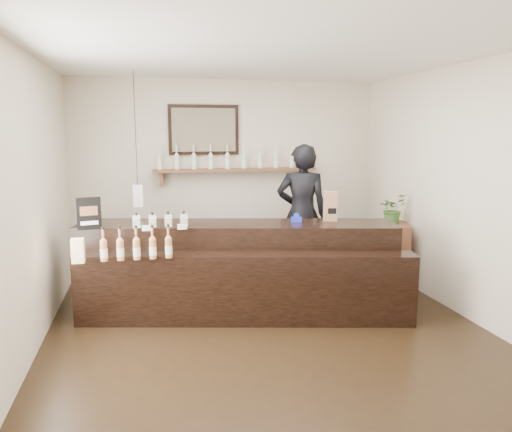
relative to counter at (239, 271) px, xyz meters
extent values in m
plane|color=black|center=(0.19, -0.57, -0.48)|extent=(5.00, 5.00, 0.00)
plane|color=beige|center=(0.19, 1.93, 0.92)|extent=(4.50, 0.00, 4.50)
plane|color=beige|center=(0.19, -3.07, 0.92)|extent=(4.50, 0.00, 4.50)
plane|color=beige|center=(-2.06, -0.57, 0.92)|extent=(0.00, 5.00, 5.00)
plane|color=beige|center=(2.44, -0.57, 0.92)|extent=(0.00, 5.00, 5.00)
plane|color=white|center=(0.19, -0.57, 2.32)|extent=(5.00, 5.00, 0.00)
cube|color=brown|center=(0.29, 1.80, 1.02)|extent=(2.40, 0.25, 0.04)
cube|color=brown|center=(-0.79, 1.83, 0.90)|extent=(0.04, 0.20, 0.20)
cube|color=brown|center=(1.37, 1.83, 0.90)|extent=(0.04, 0.20, 0.20)
cube|color=black|center=(-0.16, 1.90, 1.60)|extent=(1.02, 0.04, 0.72)
cube|color=#42362A|center=(-0.16, 1.88, 1.60)|extent=(0.92, 0.01, 0.62)
cube|color=white|center=(-1.11, 1.03, 0.77)|extent=(0.12, 0.12, 0.28)
cylinder|color=black|center=(-1.11, 1.03, 1.62)|extent=(0.01, 0.01, 1.41)
cylinder|color=silver|center=(-0.81, 1.80, 1.15)|extent=(0.07, 0.07, 0.20)
cone|color=silver|center=(-0.81, 1.80, 1.27)|extent=(0.07, 0.07, 0.05)
cylinder|color=silver|center=(-0.81, 1.80, 1.33)|extent=(0.02, 0.02, 0.07)
cylinder|color=yellow|center=(-0.81, 1.80, 1.38)|extent=(0.03, 0.03, 0.02)
cylinder|color=white|center=(-0.81, 1.80, 1.13)|extent=(0.07, 0.07, 0.09)
cylinder|color=silver|center=(-0.56, 1.80, 1.15)|extent=(0.07, 0.07, 0.20)
cone|color=silver|center=(-0.56, 1.80, 1.27)|extent=(0.07, 0.07, 0.05)
cylinder|color=silver|center=(-0.56, 1.80, 1.33)|extent=(0.02, 0.02, 0.07)
cylinder|color=yellow|center=(-0.56, 1.80, 1.38)|extent=(0.03, 0.03, 0.02)
cylinder|color=white|center=(-0.56, 1.80, 1.13)|extent=(0.07, 0.07, 0.09)
cylinder|color=silver|center=(-0.32, 1.80, 1.15)|extent=(0.07, 0.07, 0.20)
cone|color=silver|center=(-0.32, 1.80, 1.27)|extent=(0.07, 0.07, 0.05)
cylinder|color=silver|center=(-0.32, 1.80, 1.33)|extent=(0.02, 0.02, 0.07)
cylinder|color=yellow|center=(-0.32, 1.80, 1.38)|extent=(0.03, 0.03, 0.02)
cylinder|color=white|center=(-0.32, 1.80, 1.13)|extent=(0.07, 0.07, 0.09)
cylinder|color=silver|center=(-0.07, 1.80, 1.15)|extent=(0.07, 0.07, 0.20)
cone|color=silver|center=(-0.07, 1.80, 1.27)|extent=(0.07, 0.07, 0.05)
cylinder|color=silver|center=(-0.07, 1.80, 1.33)|extent=(0.02, 0.02, 0.07)
cylinder|color=yellow|center=(-0.07, 1.80, 1.38)|extent=(0.03, 0.03, 0.02)
cylinder|color=white|center=(-0.07, 1.80, 1.13)|extent=(0.07, 0.07, 0.09)
cylinder|color=silver|center=(0.17, 1.80, 1.15)|extent=(0.07, 0.07, 0.20)
cone|color=silver|center=(0.17, 1.80, 1.27)|extent=(0.07, 0.07, 0.05)
cylinder|color=silver|center=(0.17, 1.80, 1.33)|extent=(0.02, 0.02, 0.07)
cylinder|color=yellow|center=(0.17, 1.80, 1.38)|extent=(0.03, 0.03, 0.02)
cylinder|color=white|center=(0.17, 1.80, 1.13)|extent=(0.07, 0.07, 0.09)
cylinder|color=silver|center=(0.42, 1.80, 1.15)|extent=(0.07, 0.07, 0.20)
cone|color=silver|center=(0.42, 1.80, 1.27)|extent=(0.07, 0.07, 0.05)
cylinder|color=silver|center=(0.42, 1.80, 1.33)|extent=(0.02, 0.02, 0.07)
cylinder|color=yellow|center=(0.42, 1.80, 1.38)|extent=(0.03, 0.03, 0.02)
cylinder|color=white|center=(0.42, 1.80, 1.13)|extent=(0.07, 0.07, 0.09)
cylinder|color=silver|center=(0.66, 1.80, 1.15)|extent=(0.07, 0.07, 0.20)
cone|color=silver|center=(0.66, 1.80, 1.27)|extent=(0.07, 0.07, 0.05)
cylinder|color=silver|center=(0.66, 1.80, 1.33)|extent=(0.02, 0.02, 0.07)
cylinder|color=yellow|center=(0.66, 1.80, 1.38)|extent=(0.03, 0.03, 0.02)
cylinder|color=white|center=(0.66, 1.80, 1.13)|extent=(0.07, 0.07, 0.09)
cylinder|color=silver|center=(0.90, 1.80, 1.15)|extent=(0.07, 0.07, 0.20)
cone|color=silver|center=(0.90, 1.80, 1.27)|extent=(0.07, 0.07, 0.05)
cylinder|color=silver|center=(0.90, 1.80, 1.33)|extent=(0.02, 0.02, 0.07)
cylinder|color=yellow|center=(0.90, 1.80, 1.38)|extent=(0.03, 0.03, 0.02)
cylinder|color=white|center=(0.90, 1.80, 1.13)|extent=(0.07, 0.07, 0.09)
cylinder|color=silver|center=(1.15, 1.80, 1.15)|extent=(0.07, 0.07, 0.20)
cone|color=silver|center=(1.15, 1.80, 1.27)|extent=(0.07, 0.07, 0.05)
cylinder|color=silver|center=(1.15, 1.80, 1.33)|extent=(0.02, 0.02, 0.07)
cylinder|color=yellow|center=(1.15, 1.80, 1.38)|extent=(0.03, 0.03, 0.02)
cylinder|color=white|center=(1.15, 1.80, 1.13)|extent=(0.07, 0.07, 0.09)
cylinder|color=silver|center=(1.39, 1.80, 1.15)|extent=(0.07, 0.07, 0.20)
cone|color=silver|center=(1.39, 1.80, 1.27)|extent=(0.07, 0.07, 0.05)
cylinder|color=silver|center=(1.39, 1.80, 1.33)|extent=(0.02, 0.02, 0.07)
cylinder|color=yellow|center=(1.39, 1.80, 1.38)|extent=(0.03, 0.03, 0.02)
cylinder|color=white|center=(1.39, 1.80, 1.13)|extent=(0.07, 0.07, 0.09)
cube|color=black|center=(0.01, 0.13, 0.03)|extent=(3.69, 1.42, 1.02)
cube|color=black|center=(0.01, -0.35, -0.09)|extent=(3.62, 1.10, 0.77)
cube|color=white|center=(-1.01, -0.10, 0.57)|extent=(0.10, 0.04, 0.05)
cube|color=white|center=(-0.64, -0.10, 0.57)|extent=(0.10, 0.04, 0.05)
cube|color=#F9DB98|center=(-1.68, -0.35, 0.35)|extent=(0.12, 0.12, 0.12)
cube|color=#F9DB98|center=(-1.68, -0.35, 0.47)|extent=(0.12, 0.12, 0.12)
cube|color=silver|center=(-1.12, 0.08, 0.61)|extent=(0.08, 0.08, 0.13)
cube|color=beige|center=(-1.12, 0.03, 0.61)|extent=(0.07, 0.00, 0.06)
cylinder|color=black|center=(-1.12, 0.08, 0.69)|extent=(0.02, 0.02, 0.03)
cube|color=silver|center=(-0.95, 0.08, 0.61)|extent=(0.08, 0.08, 0.13)
cube|color=beige|center=(-0.95, 0.03, 0.61)|extent=(0.07, 0.00, 0.06)
cylinder|color=black|center=(-0.95, 0.08, 0.69)|extent=(0.02, 0.02, 0.03)
cube|color=silver|center=(-0.77, 0.08, 0.61)|extent=(0.08, 0.08, 0.13)
cube|color=beige|center=(-0.77, 0.03, 0.61)|extent=(0.07, 0.00, 0.06)
cylinder|color=black|center=(-0.77, 0.08, 0.69)|extent=(0.02, 0.02, 0.03)
cube|color=silver|center=(-0.60, 0.08, 0.61)|extent=(0.08, 0.08, 0.13)
cube|color=beige|center=(-0.60, 0.03, 0.61)|extent=(0.07, 0.00, 0.06)
cylinder|color=black|center=(-0.60, 0.08, 0.69)|extent=(0.02, 0.02, 0.03)
cylinder|color=#B67A3D|center=(-1.44, -0.35, 0.40)|extent=(0.07, 0.07, 0.20)
cone|color=#B67A3D|center=(-1.44, -0.35, 0.52)|extent=(0.07, 0.07, 0.05)
cylinder|color=#B67A3D|center=(-1.44, -0.35, 0.58)|extent=(0.02, 0.02, 0.07)
cylinder|color=black|center=(-1.44, -0.35, 0.63)|extent=(0.03, 0.03, 0.02)
cylinder|color=white|center=(-1.44, -0.35, 0.37)|extent=(0.07, 0.07, 0.09)
cylinder|color=#B67A3D|center=(-1.28, -0.35, 0.40)|extent=(0.07, 0.07, 0.20)
cone|color=#B67A3D|center=(-1.28, -0.35, 0.52)|extent=(0.07, 0.07, 0.05)
cylinder|color=#B67A3D|center=(-1.28, -0.35, 0.58)|extent=(0.02, 0.02, 0.07)
cylinder|color=black|center=(-1.28, -0.35, 0.63)|extent=(0.03, 0.03, 0.02)
cylinder|color=white|center=(-1.28, -0.35, 0.37)|extent=(0.07, 0.07, 0.09)
cylinder|color=#B67A3D|center=(-1.12, -0.35, 0.40)|extent=(0.07, 0.07, 0.20)
cone|color=#B67A3D|center=(-1.12, -0.35, 0.52)|extent=(0.07, 0.07, 0.05)
cylinder|color=#B67A3D|center=(-1.12, -0.35, 0.58)|extent=(0.02, 0.02, 0.07)
cylinder|color=black|center=(-1.12, -0.35, 0.63)|extent=(0.03, 0.03, 0.02)
cylinder|color=white|center=(-1.12, -0.35, 0.37)|extent=(0.07, 0.07, 0.09)
cylinder|color=#B67A3D|center=(-0.96, -0.35, 0.40)|extent=(0.07, 0.07, 0.20)
cone|color=#B67A3D|center=(-0.96, -0.35, 0.52)|extent=(0.07, 0.07, 0.05)
cylinder|color=#B67A3D|center=(-0.96, -0.35, 0.58)|extent=(0.02, 0.02, 0.07)
cylinder|color=black|center=(-0.96, -0.35, 0.63)|extent=(0.03, 0.03, 0.02)
cylinder|color=white|center=(-0.96, -0.35, 0.37)|extent=(0.07, 0.07, 0.09)
cylinder|color=#B67A3D|center=(-0.80, -0.35, 0.40)|extent=(0.07, 0.07, 0.20)
cone|color=#B67A3D|center=(-0.80, -0.35, 0.52)|extent=(0.07, 0.07, 0.05)
cylinder|color=#B67A3D|center=(-0.80, -0.35, 0.58)|extent=(0.02, 0.02, 0.07)
cylinder|color=black|center=(-0.80, -0.35, 0.63)|extent=(0.03, 0.03, 0.02)
cylinder|color=white|center=(-0.80, -0.35, 0.37)|extent=(0.07, 0.07, 0.09)
cube|color=black|center=(-1.61, 0.08, 0.71)|extent=(0.25, 0.07, 0.35)
cube|color=brown|center=(-1.61, 0.07, 0.74)|extent=(0.18, 0.04, 0.10)
cube|color=white|center=(-1.61, 0.07, 0.61)|extent=(0.18, 0.04, 0.04)
cube|color=#8F6545|center=(1.11, 0.05, 0.71)|extent=(0.18, 0.16, 0.35)
cube|color=black|center=(1.11, -0.01, 0.66)|extent=(0.10, 0.03, 0.07)
cube|color=#1B2BBF|center=(0.70, 0.05, 0.57)|extent=(0.13, 0.08, 0.06)
cylinder|color=#1B2BBF|center=(0.70, 0.05, 0.61)|extent=(0.07, 0.05, 0.07)
cube|color=brown|center=(2.19, 0.59, -0.05)|extent=(0.59, 0.69, 0.84)
imported|color=#376829|center=(2.19, 0.59, 0.57)|extent=(0.46, 0.44, 0.40)
imported|color=black|center=(1.06, 0.98, 0.59)|extent=(0.90, 0.72, 2.14)
camera|label=1|loc=(-0.99, -5.43, 1.58)|focal=35.00mm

